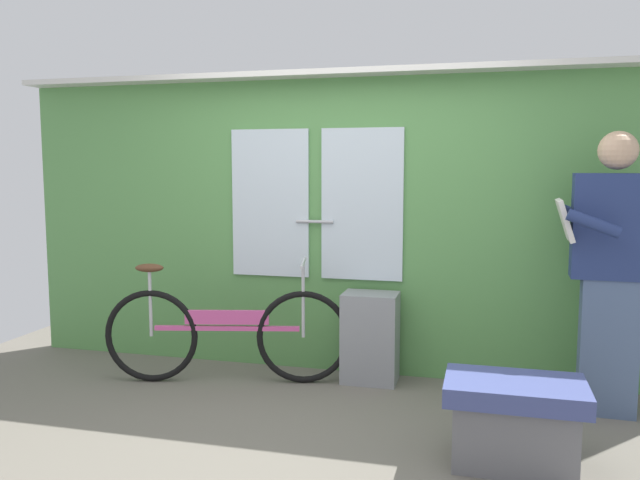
% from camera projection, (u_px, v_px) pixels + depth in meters
% --- Properties ---
extents(ground_plane, '(6.06, 4.12, 0.04)m').
position_uv_depth(ground_plane, '(295.00, 439.00, 3.67)').
color(ground_plane, '#666056').
extents(train_door_wall, '(5.06, 0.28, 2.20)m').
position_uv_depth(train_door_wall, '(342.00, 218.00, 4.74)').
color(train_door_wall, '#56934C').
rests_on(train_door_wall, ground_plane).
extents(bicycle_near_door, '(1.71, 0.56, 0.87)m').
position_uv_depth(bicycle_near_door, '(226.00, 333.00, 4.54)').
color(bicycle_near_door, black).
rests_on(bicycle_near_door, ground_plane).
extents(passenger_reading_newspaper, '(0.58, 0.51, 1.74)m').
position_uv_depth(passenger_reading_newspaper, '(610.00, 267.00, 3.90)').
color(passenger_reading_newspaper, slate).
rests_on(passenger_reading_newspaper, ground_plane).
extents(trash_bin_by_wall, '(0.39, 0.28, 0.64)m').
position_uv_depth(trash_bin_by_wall, '(370.00, 337.00, 4.56)').
color(trash_bin_by_wall, gray).
rests_on(trash_bin_by_wall, ground_plane).
extents(bench_seat_corner, '(0.70, 0.44, 0.45)m').
position_uv_depth(bench_seat_corner, '(514.00, 421.00, 3.27)').
color(bench_seat_corner, '#3D477F').
rests_on(bench_seat_corner, ground_plane).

